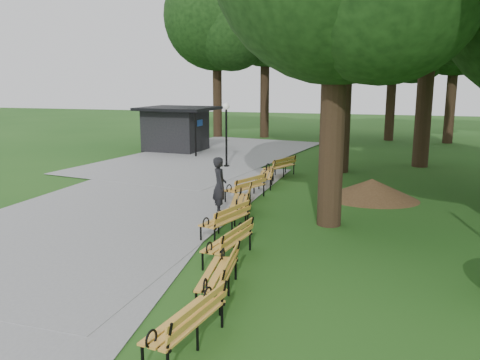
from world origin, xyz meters
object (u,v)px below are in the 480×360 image
(person, at_px, (220,186))
(bench_4, at_px, (240,201))
(bench_5, at_px, (245,187))
(bench_6, at_px, (266,175))
(kiosk, at_px, (176,129))
(bench_7, at_px, (279,167))
(bench_3, at_px, (225,219))
(bench_1, at_px, (217,274))
(lamp_post, at_px, (226,121))
(dirt_mound, at_px, (372,189))
(bench_2, at_px, (228,242))
(bench_0, at_px, (185,322))

(person, relative_size, bench_4, 0.95)
(bench_5, bearing_deg, bench_6, -162.13)
(kiosk, bearing_deg, bench_7, -34.59)
(bench_3, distance_m, bench_6, 6.49)
(bench_1, bearing_deg, lamp_post, -169.85)
(dirt_mound, bearing_deg, bench_2, -113.69)
(bench_2, relative_size, bench_3, 1.00)
(kiosk, bearing_deg, bench_3, -57.56)
(person, bearing_deg, bench_0, 167.80)
(bench_6, bearing_deg, bench_1, -1.09)
(kiosk, bearing_deg, bench_2, -58.43)
(bench_1, bearing_deg, dirt_mound, 156.72)
(bench_1, relative_size, bench_4, 1.00)
(bench_7, bearing_deg, lamp_post, -96.51)
(person, xyz_separation_m, lamp_post, (-2.30, 8.09, 1.31))
(bench_0, bearing_deg, bench_2, -162.59)
(bench_7, bearing_deg, bench_3, 23.71)
(kiosk, height_order, bench_7, kiosk)
(lamp_post, distance_m, bench_6, 4.89)
(bench_1, bearing_deg, bench_0, -3.00)
(bench_1, relative_size, bench_7, 1.00)
(bench_3, xyz_separation_m, bench_4, (-0.17, 2.13, 0.00))
(person, xyz_separation_m, bench_2, (1.43, -3.80, -0.47))
(bench_0, relative_size, bench_3, 1.00)
(dirt_mound, relative_size, bench_6, 1.45)
(bench_4, distance_m, bench_5, 1.93)
(bench_5, xyz_separation_m, bench_7, (0.34, 4.46, 0.00))
(lamp_post, relative_size, bench_1, 1.62)
(dirt_mound, bearing_deg, bench_4, -140.74)
(bench_0, distance_m, bench_4, 7.92)
(kiosk, distance_m, dirt_mound, 14.71)
(bench_0, distance_m, bench_3, 5.80)
(lamp_post, relative_size, bench_4, 1.62)
(person, height_order, lamp_post, lamp_post)
(bench_6, bearing_deg, kiosk, -146.57)
(bench_3, xyz_separation_m, bench_6, (-0.33, 6.49, 0.00))
(bench_4, bearing_deg, kiosk, -160.28)
(bench_3, bearing_deg, bench_6, -160.84)
(kiosk, bearing_deg, lamp_post, -40.05)
(kiosk, bearing_deg, person, -56.71)
(bench_5, height_order, bench_6, same)
(bench_3, bearing_deg, lamp_post, -146.64)
(bench_0, bearing_deg, bench_7, -164.65)
(lamp_post, relative_size, bench_0, 1.62)
(bench_5, bearing_deg, dirt_mound, 129.54)
(kiosk, distance_m, bench_2, 18.38)
(bench_5, distance_m, bench_7, 4.48)
(kiosk, height_order, bench_1, kiosk)
(bench_3, height_order, bench_4, same)
(kiosk, relative_size, bench_7, 2.17)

